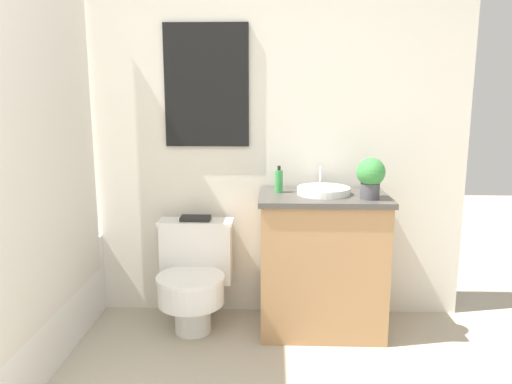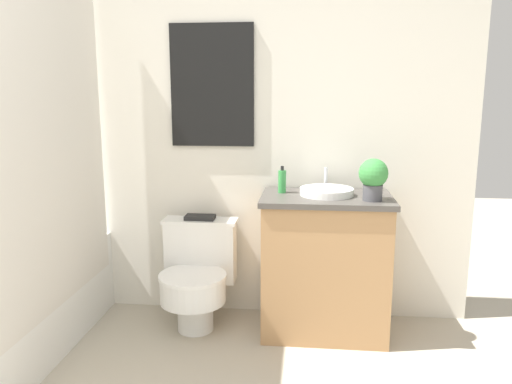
% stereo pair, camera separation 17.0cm
% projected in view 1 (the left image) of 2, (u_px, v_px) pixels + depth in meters
% --- Properties ---
extents(wall_back, '(3.29, 0.07, 2.50)m').
position_uv_depth(wall_back, '(190.00, 110.00, 2.97)').
color(wall_back, silver).
rests_on(wall_back, ground_plane).
extents(shower_area, '(0.58, 1.38, 1.98)m').
position_uv_depth(shower_area, '(4.00, 309.00, 2.48)').
color(shower_area, white).
rests_on(shower_area, ground_plane).
extents(toilet, '(0.44, 0.49, 0.62)m').
position_uv_depth(toilet, '(194.00, 276.00, 2.89)').
color(toilet, white).
rests_on(toilet, ground_plane).
extents(vanity, '(0.72, 0.46, 0.80)m').
position_uv_depth(vanity, '(322.00, 263.00, 2.84)').
color(vanity, '#AD7F51').
rests_on(vanity, ground_plane).
extents(sink, '(0.30, 0.33, 0.13)m').
position_uv_depth(sink, '(323.00, 190.00, 2.78)').
color(sink, white).
rests_on(sink, vanity).
extents(soap_bottle, '(0.04, 0.04, 0.15)m').
position_uv_depth(soap_bottle, '(279.00, 181.00, 2.82)').
color(soap_bottle, green).
rests_on(soap_bottle, vanity).
extents(potted_plant, '(0.15, 0.15, 0.22)m').
position_uv_depth(potted_plant, '(371.00, 176.00, 2.64)').
color(potted_plant, '#4C4C51').
rests_on(potted_plant, vanity).
extents(book_on_tank, '(0.18, 0.10, 0.02)m').
position_uv_depth(book_on_tank, '(196.00, 218.00, 2.94)').
color(book_on_tank, black).
rests_on(book_on_tank, toilet).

